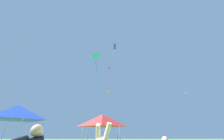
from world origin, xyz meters
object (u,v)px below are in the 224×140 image
object	(u,v)px
kite_pink_diamond	(108,91)
kite_magenta_delta	(109,68)
kite_blue_box	(115,47)
kite_blue_delta	(186,92)
kite_cyan_diamond	(96,57)
kite_green_delta	(28,44)
canopy_tent_blue	(16,112)
canopy_tent_red	(102,120)

from	to	relation	value
kite_pink_diamond	kite_magenta_delta	bearing A→B (deg)	87.80
kite_blue_box	kite_magenta_delta	xyz separation A→B (m)	(-0.79, 14.55, 3.13)
kite_blue_delta	kite_cyan_diamond	bearing A→B (deg)	-151.76
kite_cyan_diamond	kite_pink_diamond	distance (m)	10.25
kite_cyan_diamond	kite_green_delta	size ratio (longest dim) A/B	1.52
canopy_tent_blue	kite_pink_diamond	xyz separation A→B (m)	(7.38, 16.00, 6.69)
canopy_tent_blue	kite_cyan_diamond	bearing A→B (deg)	49.30
kite_blue_box	kite_pink_diamond	bearing A→B (deg)	97.29
kite_magenta_delta	kite_green_delta	bearing A→B (deg)	-117.25
kite_blue_delta	kite_pink_diamond	world-z (taller)	kite_blue_delta
kite_blue_delta	kite_green_delta	distance (m)	30.66
kite_green_delta	kite_pink_diamond	xyz separation A→B (m)	(10.07, 13.61, -1.75)
canopy_tent_blue	kite_cyan_diamond	size ratio (longest dim) A/B	1.39
canopy_tent_blue	kite_pink_diamond	distance (m)	18.85
canopy_tent_blue	kite_blue_box	xyz separation A→B (m)	(8.42, 7.86, 12.30)
kite_green_delta	kite_pink_diamond	distance (m)	17.02
kite_pink_diamond	kite_blue_delta	bearing A→B (deg)	1.69
canopy_tent_blue	kite_pink_diamond	world-z (taller)	kite_pink_diamond
kite_green_delta	kite_pink_diamond	world-z (taller)	kite_green_delta
canopy_tent_blue	kite_magenta_delta	bearing A→B (deg)	71.21
kite_cyan_diamond	kite_pink_diamond	bearing A→B (deg)	78.39
kite_magenta_delta	kite_pink_diamond	world-z (taller)	kite_magenta_delta
canopy_tent_red	kite_cyan_diamond	xyz separation A→B (m)	(-1.56, 5.61, 9.65)
kite_blue_delta	kite_pink_diamond	bearing A→B (deg)	-178.31
kite_blue_delta	kite_magenta_delta	size ratio (longest dim) A/B	0.86
canopy_tent_blue	kite_green_delta	xyz separation A→B (m)	(-2.69, 2.39, 8.45)
kite_blue_delta	kite_green_delta	world-z (taller)	kite_green_delta
canopy_tent_blue	kite_green_delta	distance (m)	9.18
kite_cyan_diamond	kite_green_delta	distance (m)	8.96
kite_blue_delta	kite_magenta_delta	distance (m)	19.88
kite_cyan_diamond	kite_magenta_delta	world-z (taller)	kite_magenta_delta
kite_cyan_diamond	kite_pink_diamond	world-z (taller)	kite_cyan_diamond
canopy_tent_red	kite_magenta_delta	xyz separation A→B (m)	(0.69, 21.78, 15.96)
canopy_tent_blue	kite_blue_delta	world-z (taller)	kite_blue_delta
kite_blue_box	kite_green_delta	distance (m)	12.97
canopy_tent_blue	kite_green_delta	size ratio (longest dim) A/B	2.12
kite_blue_box	kite_pink_diamond	distance (m)	9.93
canopy_tent_red	kite_pink_diamond	distance (m)	16.99
canopy_tent_red	kite_pink_diamond	world-z (taller)	kite_pink_diamond
kite_cyan_diamond	kite_blue_box	size ratio (longest dim) A/B	1.17
kite_blue_box	kite_pink_diamond	world-z (taller)	kite_blue_box
canopy_tent_red	kite_pink_diamond	bearing A→B (deg)	88.35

